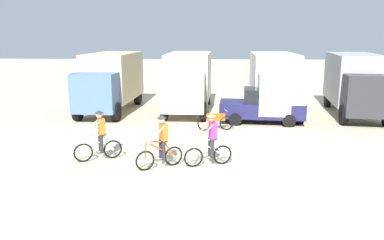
# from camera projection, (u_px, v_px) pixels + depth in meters

# --- Properties ---
(ground_plane) EXTENTS (120.00, 120.00, 0.00)m
(ground_plane) POSITION_uv_depth(u_px,v_px,m) (202.00, 190.00, 11.27)
(ground_plane) COLOR beige
(box_truck_tan_camper) EXTENTS (2.67, 6.85, 3.35)m
(box_truck_tan_camper) POSITION_uv_depth(u_px,v_px,m) (111.00, 79.00, 22.43)
(box_truck_tan_camper) COLOR #CCB78E
(box_truck_tan_camper) RESTS_ON ground
(box_truck_cream_rv) EXTENTS (2.63, 6.84, 3.35)m
(box_truck_cream_rv) POSITION_uv_depth(u_px,v_px,m) (188.00, 79.00, 22.50)
(box_truck_cream_rv) COLOR beige
(box_truck_cream_rv) RESTS_ON ground
(box_truck_avon_van) EXTENTS (2.64, 6.84, 3.35)m
(box_truck_avon_van) POSITION_uv_depth(u_px,v_px,m) (274.00, 80.00, 21.89)
(box_truck_avon_van) COLOR white
(box_truck_avon_van) RESTS_ON ground
(box_truck_grey_hauler) EXTENTS (3.19, 6.99, 3.35)m
(box_truck_grey_hauler) POSITION_uv_depth(u_px,v_px,m) (355.00, 81.00, 21.39)
(box_truck_grey_hauler) COLOR #9E9EA3
(box_truck_grey_hauler) RESTS_ON ground
(sedan_parked) EXTENTS (4.33, 2.09, 1.76)m
(sedan_parked) POSITION_uv_depth(u_px,v_px,m) (262.00, 106.00, 19.60)
(sedan_parked) COLOR #1E1E4C
(sedan_parked) RESTS_ON ground
(cyclist_orange_shirt) EXTENTS (1.57, 0.87, 1.82)m
(cyclist_orange_shirt) POSITION_uv_depth(u_px,v_px,m) (99.00, 137.00, 13.76)
(cyclist_orange_shirt) COLOR black
(cyclist_orange_shirt) RESTS_ON ground
(cyclist_cowboy_hat) EXTENTS (1.50, 0.96, 1.82)m
(cyclist_cowboy_hat) POSITION_uv_depth(u_px,v_px,m) (161.00, 144.00, 12.94)
(cyclist_cowboy_hat) COLOR black
(cyclist_cowboy_hat) RESTS_ON ground
(cyclist_near_camera) EXTENTS (1.65, 0.72, 1.82)m
(cyclist_near_camera) POSITION_uv_depth(u_px,v_px,m) (210.00, 142.00, 13.17)
(cyclist_near_camera) COLOR black
(cyclist_near_camera) RESTS_ON ground
(bicycle_spare) EXTENTS (1.71, 0.52, 0.97)m
(bicycle_spare) POSITION_uv_depth(u_px,v_px,m) (216.00, 122.00, 18.15)
(bicycle_spare) COLOR black
(bicycle_spare) RESTS_ON ground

